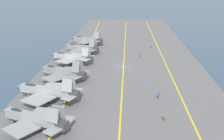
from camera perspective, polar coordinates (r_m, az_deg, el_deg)
name	(u,v)px	position (r m, az deg, el deg)	size (l,w,h in m)	color
ground_plane	(123,68)	(93.23, 2.34, 0.50)	(2000.00, 2000.00, 0.00)	#334C66
carrier_deck	(123,67)	(93.17, 2.35, 0.61)	(225.19, 52.33, 0.40)	slate
deck_stripe_foul_line	(167,67)	(94.02, 11.15, 0.57)	(202.67, 0.36, 0.01)	yellow
deck_stripe_centerline	(123,66)	(93.10, 2.35, 0.73)	(202.67, 0.36, 0.01)	yellow
deck_stripe_edge_line	(80,66)	(94.40, -6.42, 0.88)	(202.67, 0.36, 0.01)	yellow
parked_jet_nearest	(33,118)	(56.59, -15.78, -9.41)	(12.41, 16.27, 5.72)	gray
parked_jet_second	(47,91)	(67.89, -13.12, -4.12)	(14.10, 17.40, 6.44)	#93999E
parked_jet_third	(62,72)	(81.60, -10.10, -0.34)	(13.89, 16.02, 6.32)	gray
parked_jet_fourth	(72,57)	(96.32, -8.20, 2.71)	(13.46, 16.27, 6.00)	#9EA3A8
parked_jet_fifth	(81,48)	(109.30, -6.30, 4.52)	(13.50, 15.28, 6.26)	gray
parked_jet_sixth	(87,39)	(123.78, -5.13, 6.19)	(12.69, 15.33, 6.34)	gray
crew_blue_vest	(159,95)	(68.87, 9.46, -5.04)	(0.46, 0.45, 1.77)	#4C473D
crew_purple_vest	(140,55)	(103.59, 5.75, 3.00)	(0.45, 0.39, 1.75)	#4C473D
crew_green_vest	(151,46)	(119.17, 7.93, 4.92)	(0.35, 0.44, 1.77)	#383328
crew_brown_vest	(164,117)	(58.78, 10.61, -9.35)	(0.42, 0.32, 1.73)	#4C473D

